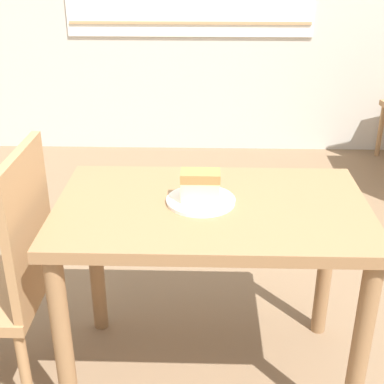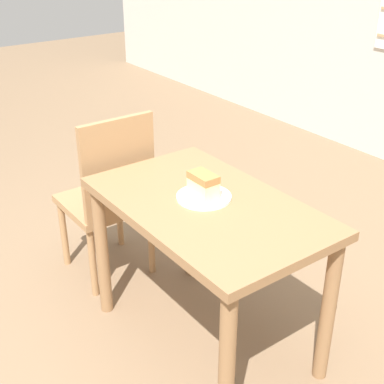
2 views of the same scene
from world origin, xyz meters
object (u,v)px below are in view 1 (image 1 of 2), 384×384
(dining_table_near, at_px, (211,236))
(chair_near_window, at_px, (1,274))
(plate, at_px, (201,201))
(cake_slice, at_px, (200,185))

(dining_table_near, height_order, chair_near_window, chair_near_window)
(plate, height_order, cake_slice, cake_slice)
(dining_table_near, bearing_deg, cake_slice, 164.91)
(cake_slice, bearing_deg, plate, 55.52)
(cake_slice, bearing_deg, dining_table_near, -15.09)
(chair_near_window, relative_size, cake_slice, 7.25)
(dining_table_near, xyz_separation_m, plate, (-0.04, 0.01, 0.13))
(dining_table_near, distance_m, chair_near_window, 0.72)
(chair_near_window, bearing_deg, cake_slice, 97.81)
(plate, xyz_separation_m, cake_slice, (-0.00, -0.00, 0.06))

